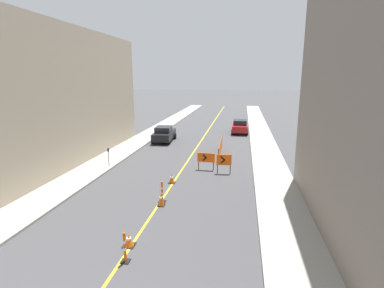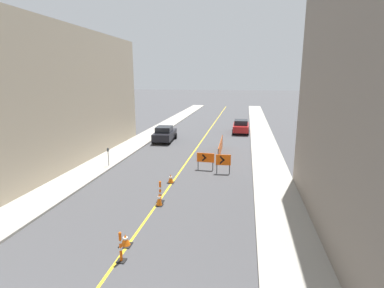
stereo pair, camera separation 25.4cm
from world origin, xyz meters
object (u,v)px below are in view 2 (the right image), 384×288
Objects in this scene: traffic_cone_fourth at (171,179)px; arrow_barricade_secondary at (223,161)px; traffic_cone_third at (159,199)px; parking_meter_near_curb at (108,153)px; delineator_post_rear at (160,193)px; parked_car_curb_mid at (241,126)px; traffic_cone_second at (125,240)px; arrow_barricade_primary at (205,158)px; delineator_post_front at (121,249)px; parked_car_curb_near at (165,134)px.

traffic_cone_fourth is 0.43× the size of arrow_barricade_secondary.
traffic_cone_third is 0.51× the size of parking_meter_near_curb.
parked_car_curb_mid is at bearing 79.75° from delineator_post_rear.
arrow_barricade_secondary is at bearing 72.26° from traffic_cone_second.
delineator_post_rear is 0.93× the size of arrow_barricade_primary.
traffic_cone_third is 22.18m from parked_car_curb_mid.
delineator_post_front is 11.25m from arrow_barricade_secondary.
arrow_barricade_primary reaches higher than traffic_cone_third.
traffic_cone_second is 0.39× the size of arrow_barricade_primary.
delineator_post_rear is at bearing 87.65° from traffic_cone_second.
traffic_cone_fourth is 0.46× the size of arrow_barricade_primary.
parked_car_curb_mid reaches higher than arrow_barricade_secondary.
delineator_post_rear is 6.22m from arrow_barricade_secondary.
arrow_barricade_secondary is at bearing 38.09° from traffic_cone_fourth.
arrow_barricade_primary is 0.93× the size of arrow_barricade_secondary.
traffic_cone_second is 0.36× the size of parking_meter_near_curb.
parked_car_curb_mid is (4.04, 18.40, 0.51)m from traffic_cone_fourth.
traffic_cone_fourth is at bearing 94.06° from traffic_cone_third.
traffic_cone_second is 19.89m from parked_car_curb_near.
arrow_barricade_primary is (1.81, 10.49, 0.64)m from traffic_cone_second.
parked_car_curb_near is at bearing 121.24° from arrow_barricade_secondary.
delineator_post_rear is 0.86× the size of parking_meter_near_curb.
arrow_barricade_secondary is (2.97, 5.45, 0.43)m from delineator_post_rear.
parked_car_curb_near reaches higher than delineator_post_rear.
arrow_barricade_primary is 0.92× the size of parking_meter_near_curb.
parking_meter_near_curb is (-5.63, 10.84, 0.59)m from delineator_post_front.
parking_meter_near_curb reaches higher than traffic_cone_fourth.
parked_car_curb_mid is at bearing 84.94° from arrow_barricade_primary.
parked_car_curb_mid is (4.05, 25.77, 0.56)m from traffic_cone_second.
traffic_cone_fourth is 4.05m from arrow_barricade_secondary.
arrow_barricade_secondary is at bearing -58.03° from parked_car_curb_near.
traffic_cone_third is (0.25, 3.93, 0.10)m from traffic_cone_second.
arrow_barricade_secondary reaches higher than traffic_cone_third.
parking_meter_near_curb reaches higher than arrow_barricade_primary.
delineator_post_front is 0.27× the size of parked_car_curb_mid.
arrow_barricade_primary is at bearing 82.31° from delineator_post_front.
delineator_post_rear is (0.18, 4.39, 0.27)m from traffic_cone_second.
traffic_cone_fourth is 8.41m from delineator_post_front.
parked_car_curb_near is (-3.97, 20.56, 0.29)m from delineator_post_front.
parking_meter_near_curb is (-5.62, 5.88, 0.75)m from traffic_cone_third.
traffic_cone_fourth is at bearing -116.90° from arrow_barricade_primary.
arrow_barricade_secondary is 11.88m from parked_car_curb_near.
delineator_post_rear is at bearing 90.83° from delineator_post_front.
traffic_cone_third is 8.17m from parking_meter_near_curb.
parked_car_curb_mid is (0.90, 15.94, -0.14)m from arrow_barricade_secondary.
parking_meter_near_curb is at bearing 133.71° from traffic_cone_third.
parked_car_curb_near is at bearing -141.60° from parked_car_curb_mid.
delineator_post_front is at bearing -88.27° from traffic_cone_fourth.
delineator_post_rear is at bearing -122.61° from arrow_barricade_secondary.
delineator_post_rear is at bearing -101.74° from arrow_barricade_primary.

